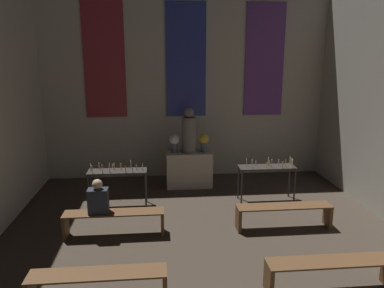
% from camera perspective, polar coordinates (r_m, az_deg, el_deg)
% --- Properties ---
extents(wall_back, '(7.73, 0.16, 5.24)m').
position_cam_1_polar(wall_back, '(10.08, -0.95, 9.84)').
color(wall_back, '#B2AD9E').
rests_on(wall_back, ground_plane).
extents(altar, '(1.14, 0.59, 0.90)m').
position_cam_1_polar(altar, '(9.54, -0.45, -3.82)').
color(altar, '#BCB29E').
rests_on(altar, ground_plane).
extents(statue, '(0.36, 0.36, 1.13)m').
position_cam_1_polar(statue, '(9.30, -0.46, 1.82)').
color(statue, slate).
rests_on(statue, altar).
extents(flower_vase_left, '(0.26, 0.26, 0.46)m').
position_cam_1_polar(flower_vase_left, '(9.33, -2.73, 0.35)').
color(flower_vase_left, '#4C5666').
rests_on(flower_vase_left, altar).
extents(flower_vase_right, '(0.26, 0.26, 0.46)m').
position_cam_1_polar(flower_vase_right, '(9.39, 1.80, 0.45)').
color(flower_vase_right, '#4C5666').
rests_on(flower_vase_right, altar).
extents(candle_rack_left, '(1.28, 0.42, 1.02)m').
position_cam_1_polar(candle_rack_left, '(8.39, -11.30, -4.73)').
color(candle_rack_left, '#332D28').
rests_on(candle_rack_left, ground_plane).
extents(candle_rack_right, '(1.28, 0.42, 1.01)m').
position_cam_1_polar(candle_rack_right, '(8.69, 11.40, -4.07)').
color(candle_rack_right, '#332D28').
rests_on(candle_rack_right, ground_plane).
extents(pew_third_left, '(1.84, 0.36, 0.46)m').
position_cam_1_polar(pew_third_left, '(5.46, -14.11, -19.66)').
color(pew_third_left, brown).
rests_on(pew_third_left, ground_plane).
extents(pew_third_right, '(1.84, 0.36, 0.46)m').
position_cam_1_polar(pew_third_right, '(5.91, 20.34, -17.42)').
color(pew_third_right, brown).
rests_on(pew_third_right, ground_plane).
extents(pew_back_left, '(1.84, 0.36, 0.46)m').
position_cam_1_polar(pew_back_left, '(7.19, -11.77, -11.06)').
color(pew_back_left, brown).
rests_on(pew_back_left, ground_plane).
extents(pew_back_right, '(1.84, 0.36, 0.46)m').
position_cam_1_polar(pew_back_right, '(7.53, 13.83, -10.01)').
color(pew_back_right, brown).
rests_on(pew_back_right, ground_plane).
extents(person_seated, '(0.36, 0.24, 0.64)m').
position_cam_1_polar(person_seated, '(7.07, -14.11, -8.08)').
color(person_seated, '#282D38').
rests_on(person_seated, pew_back_left).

